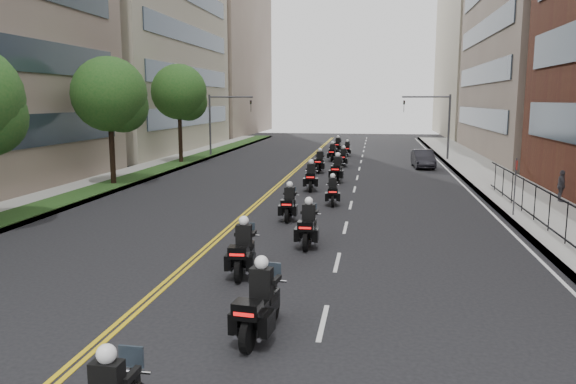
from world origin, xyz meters
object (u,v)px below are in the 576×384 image
object	(u,v)px
parked_sedan	(423,159)
pedestrian_c	(561,186)
motorcycle_4	(289,205)
motorcycle_11	(347,150)
motorcycle_5	(333,192)
motorcycle_6	(311,178)
motorcycle_8	(320,163)
motorcycle_9	(343,158)
motorcycle_10	(332,153)
motorcycle_1	(260,306)
motorcycle_12	(338,146)
motorcycle_7	(337,170)
motorcycle_3	(308,227)
motorcycle_2	(243,252)

from	to	relation	value
parked_sedan	pedestrian_c	distance (m)	15.71
motorcycle_4	pedestrian_c	world-z (taller)	pedestrian_c
pedestrian_c	motorcycle_11	bearing A→B (deg)	26.80
motorcycle_5	motorcycle_11	distance (m)	24.54
motorcycle_6	parked_sedan	distance (m)	14.20
motorcycle_8	motorcycle_9	size ratio (longest dim) A/B	1.07
motorcycle_10	motorcycle_11	distance (m)	4.38
pedestrian_c	motorcycle_1	bearing A→B (deg)	146.51
motorcycle_9	motorcycle_12	bearing A→B (deg)	99.11
motorcycle_5	parked_sedan	xyz separation A→B (m)	(5.71, 16.49, 0.07)
parked_sedan	motorcycle_9	bearing A→B (deg)	179.08
motorcycle_7	pedestrian_c	distance (m)	12.96
motorcycle_10	motorcycle_11	xyz separation A→B (m)	(1.05, 4.25, -0.05)
motorcycle_9	motorcycle_11	xyz separation A→B (m)	(-0.12, 8.28, -0.03)
motorcycle_10	motorcycle_5	bearing A→B (deg)	-85.43
parked_sedan	motorcycle_3	bearing A→B (deg)	-106.79
motorcycle_7	parked_sedan	distance (m)	10.59
motorcycle_6	motorcycle_11	distance (m)	20.27
motorcycle_6	motorcycle_5	bearing A→B (deg)	-74.01
motorcycle_4	parked_sedan	size ratio (longest dim) A/B	0.54
motorcycle_5	motorcycle_9	xyz separation A→B (m)	(-0.37, 16.25, 0.03)
motorcycle_4	motorcycle_12	bearing A→B (deg)	88.48
motorcycle_11	pedestrian_c	xyz separation A→B (m)	(11.70, -22.76, 0.32)
motorcycle_1	motorcycle_9	size ratio (longest dim) A/B	1.11
motorcycle_7	motorcycle_8	distance (m)	4.85
motorcycle_4	parked_sedan	xyz separation A→B (m)	(7.30, 20.30, 0.03)
motorcycle_7	motorcycle_11	bearing A→B (deg)	93.70
motorcycle_5	motorcycle_10	size ratio (longest dim) A/B	0.93
motorcycle_3	motorcycle_5	bearing A→B (deg)	88.03
parked_sedan	motorcycle_11	bearing A→B (deg)	124.46
parked_sedan	pedestrian_c	bearing A→B (deg)	-72.66
motorcycle_1	motorcycle_4	bearing A→B (deg)	102.54
motorcycle_6	motorcycle_8	world-z (taller)	motorcycle_6
motorcycle_2	motorcycle_9	xyz separation A→B (m)	(1.40, 27.96, -0.05)
motorcycle_10	motorcycle_6	bearing A→B (deg)	-89.84
motorcycle_11	parked_sedan	distance (m)	10.16
motorcycle_8	motorcycle_9	distance (m)	4.18
motorcycle_1	parked_sedan	xyz separation A→B (m)	(6.10, 32.51, -0.03)
motorcycle_11	motorcycle_7	bearing A→B (deg)	-89.16
motorcycle_6	motorcycle_10	xyz separation A→B (m)	(0.02, 15.99, -0.04)
motorcycle_3	motorcycle_9	size ratio (longest dim) A/B	1.07
motorcycle_6	motorcycle_3	bearing A→B (deg)	-88.00
motorcycle_9	motorcycle_11	distance (m)	8.28
motorcycle_7	motorcycle_10	bearing A→B (deg)	98.74
parked_sedan	pedestrian_c	size ratio (longest dim) A/B	2.64
motorcycle_10	pedestrian_c	bearing A→B (deg)	-55.20
motorcycle_4	motorcycle_7	xyz separation A→B (m)	(1.31, 11.57, 0.09)
motorcycle_9	motorcycle_11	bearing A→B (deg)	94.08
motorcycle_7	motorcycle_8	size ratio (longest dim) A/B	1.07
motorcycle_1	motorcycle_11	bearing A→B (deg)	97.04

